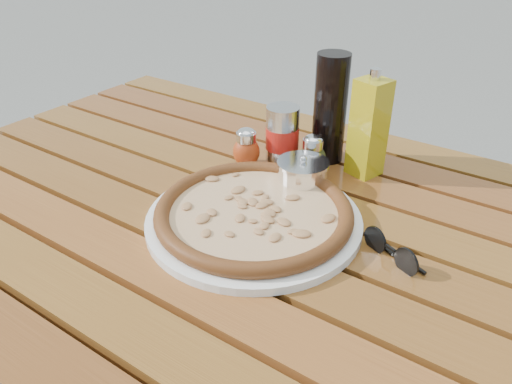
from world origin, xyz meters
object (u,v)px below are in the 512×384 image
Objects in this scene: soda_can at (282,136)px; sunglasses at (391,251)px; plate at (254,220)px; parmesan_tin at (302,175)px; dark_bottle at (330,109)px; oregano_shaker at (312,155)px; olive_oil_cruet at (369,128)px; pizza at (254,212)px; table at (250,247)px; pepper_shaker at (246,148)px.

soda_can is 1.10× the size of sunglasses.
plate is 2.93× the size of parmesan_tin.
oregano_shaker is at bearing -86.29° from dark_bottle.
olive_oil_cruet reaches higher than sunglasses.
table is at bearing 136.37° from pizza.
dark_bottle reaches higher than oregano_shaker.
pizza is at bearing -69.78° from soda_can.
olive_oil_cruet is 1.71× the size of parmesan_tin.
olive_oil_cruet is at bearing 62.11° from parmesan_tin.
pepper_shaker reaches higher than sunglasses.
pepper_shaker is at bearing -135.18° from dark_bottle.
sunglasses is at bearing -36.98° from oregano_shaker.
table is 6.67× the size of olive_oil_cruet.
soda_can is at bearing 110.22° from pizza.
sunglasses is (0.24, -0.25, -0.09)m from dark_bottle.
soda_can is (0.05, 0.05, 0.02)m from pepper_shaker.
plate is 1.64× the size of dark_bottle.
pepper_shaker is at bearing -176.13° from sunglasses.
pepper_shaker is 0.75× the size of sunglasses.
dark_bottle is 1.79× the size of parmesan_tin.
soda_can reaches higher than parmesan_tin.
sunglasses is at bearing 2.64° from table.
soda_can is 0.12m from parmesan_tin.
pizza is 4.13× the size of oregano_shaker.
olive_oil_cruet is at bearing 73.77° from plate.
olive_oil_cruet is at bearing -9.40° from dark_bottle.
dark_bottle is (0.12, 0.12, 0.07)m from pepper_shaker.
pizza is 1.54× the size of dark_bottle.
olive_oil_cruet reaches higher than oregano_shaker.
plate is 1.06× the size of pizza.
pepper_shaker is 0.18m from dark_bottle.
oregano_shaker is 0.29m from sunglasses.
sunglasses is (0.36, -0.13, -0.02)m from pepper_shaker.
pizza is at bearing -51.40° from pepper_shaker.
dark_bottle is at bearing 99.01° from parmesan_tin.
table is 0.11m from pizza.
table is 4.14× the size of pizza.
pepper_shaker reaches higher than plate.
parmesan_tin reaches higher than table.
plate is 0.23m from sunglasses.
parmesan_tin is at bearing -39.62° from soda_can.
plate is 0.30m from dark_bottle.
pepper_shaker is 1.00× the size of oregano_shaker.
oregano_shaker is (0.02, 0.19, 0.11)m from table.
parmesan_tin is (0.04, 0.12, 0.11)m from table.
table is 0.24m from soda_can.
table is 0.32m from dark_bottle.
parmesan_tin is (-0.07, -0.13, -0.07)m from olive_oil_cruet.
soda_can is (-0.05, 0.19, 0.13)m from table.
oregano_shaker is at bearing 91.85° from plate.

